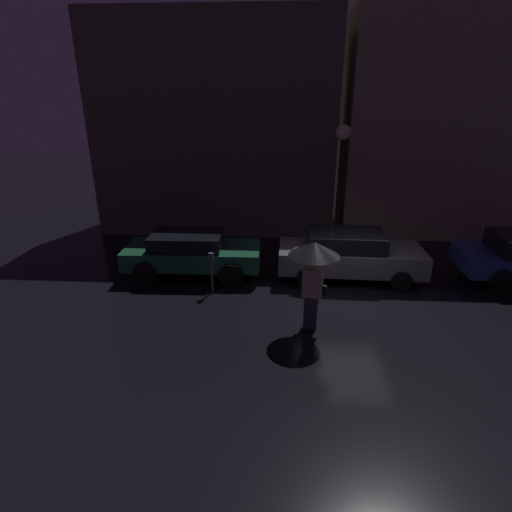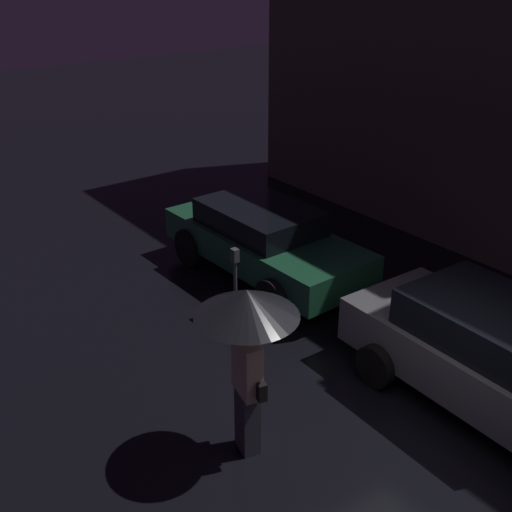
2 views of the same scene
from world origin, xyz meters
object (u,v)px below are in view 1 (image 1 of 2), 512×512
at_px(parked_car_green, 192,252).
at_px(parked_car_grey, 349,254).
at_px(street_lamp_near, 341,157).
at_px(parking_meter, 212,268).
at_px(pedestrian_with_umbrella, 314,260).

relative_size(parked_car_green, parked_car_grey, 0.96).
bearing_deg(street_lamp_near, parked_car_grey, -87.82).
bearing_deg(parking_meter, street_lamp_near, 43.88).
height_order(parked_car_green, parking_meter, parked_car_green).
bearing_deg(parked_car_grey, parked_car_green, -177.28).
relative_size(parking_meter, street_lamp_near, 0.27).
height_order(pedestrian_with_umbrella, street_lamp_near, street_lamp_near).
height_order(pedestrian_with_umbrella, parking_meter, pedestrian_with_umbrella).
bearing_deg(parked_car_green, street_lamp_near, 26.70).
relative_size(parked_car_green, street_lamp_near, 0.95).
distance_m(parking_meter, street_lamp_near, 5.95).
relative_size(parked_car_grey, street_lamp_near, 0.99).
height_order(parked_car_green, pedestrian_with_umbrella, pedestrian_with_umbrella).
height_order(parked_car_grey, street_lamp_near, street_lamp_near).
xyz_separation_m(parked_car_grey, pedestrian_with_umbrella, (-1.32, -3.00, 0.99)).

